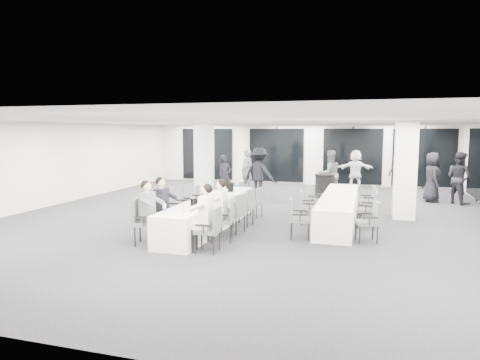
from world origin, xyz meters
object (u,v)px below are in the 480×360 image
at_px(chair_main_right_fourth, 246,205).
at_px(ice_bucket_near, 195,202).
at_px(banquet_table_side, 339,209).
at_px(chair_main_left_mid, 177,205).
at_px(standing_guest_a, 225,173).
at_px(ice_bucket_far, 230,187).
at_px(standing_guest_h, 459,174).
at_px(chair_side_right_near, 370,219).
at_px(chair_main_right_far, 256,201).
at_px(standing_guest_e, 432,174).
at_px(chair_side_right_mid, 370,207).
at_px(cocktail_table, 324,189).
at_px(chair_side_left_far, 313,197).
at_px(chair_main_right_mid, 236,211).
at_px(standing_guest_f, 355,167).
at_px(chair_side_left_mid, 306,205).
at_px(standing_guest_g, 247,168).
at_px(chair_side_right_far, 370,199).
at_px(chair_main_left_near, 143,218).
at_px(chair_main_left_fourth, 192,200).
at_px(chair_main_left_far, 202,198).
at_px(standing_guest_b, 330,171).
at_px(chair_main_right_near, 211,227).
at_px(chair_side_left_near, 297,216).
at_px(chair_main_left_second, 158,216).
at_px(standing_guest_d, 401,171).
at_px(chair_main_right_second, 226,216).
at_px(banquet_table_main, 210,213).

distance_m(chair_main_right_fourth, ice_bucket_near, 1.88).
distance_m(banquet_table_side, chair_main_left_mid, 4.44).
height_order(standing_guest_a, ice_bucket_far, standing_guest_a).
height_order(chair_main_right_fourth, ice_bucket_far, ice_bucket_far).
bearing_deg(standing_guest_h, chair_side_right_near, 114.29).
xyz_separation_m(chair_main_right_far, standing_guest_e, (5.27, 4.46, 0.49)).
height_order(banquet_table_side, chair_side_right_mid, chair_side_right_mid).
distance_m(cocktail_table, standing_guest_e, 3.91).
height_order(chair_side_left_far, standing_guest_a, standing_guest_a).
relative_size(chair_main_right_mid, standing_guest_f, 0.51).
distance_m(chair_side_left_far, standing_guest_e, 5.07).
relative_size(cocktail_table, standing_guest_h, 0.50).
xyz_separation_m(chair_side_left_mid, standing_guest_g, (-3.26, 5.69, 0.44)).
xyz_separation_m(chair_main_right_far, chair_side_right_mid, (3.18, -0.43, 0.04)).
bearing_deg(chair_side_right_far, chair_main_left_near, 122.43).
bearing_deg(standing_guest_f, chair_main_left_fourth, 52.90).
relative_size(cocktail_table, standing_guest_f, 0.53).
relative_size(chair_main_left_far, standing_guest_f, 0.48).
height_order(chair_main_left_mid, chair_side_left_far, chair_main_left_mid).
bearing_deg(chair_main_left_near, standing_guest_g, 165.65).
relative_size(chair_main_left_fourth, ice_bucket_near, 4.54).
relative_size(standing_guest_b, ice_bucket_far, 7.97).
bearing_deg(chair_main_left_fourth, chair_side_right_mid, 98.28).
bearing_deg(chair_main_right_fourth, chair_main_left_far, 64.65).
xyz_separation_m(banquet_table_side, chair_main_right_near, (-2.34, -3.81, 0.17)).
distance_m(chair_side_right_mid, standing_guest_f, 7.78).
bearing_deg(standing_guest_h, standing_guest_a, 53.93).
bearing_deg(chair_side_left_near, chair_main_left_mid, -101.66).
bearing_deg(chair_main_left_second, standing_guest_g, 174.90).
distance_m(chair_main_left_fourth, standing_guest_a, 4.54).
relative_size(chair_main_left_fourth, chair_side_right_mid, 1.06).
xyz_separation_m(chair_side_left_mid, standing_guest_d, (2.79, 6.05, 0.43)).
distance_m(chair_side_left_mid, standing_guest_h, 6.61).
distance_m(chair_main_right_second, chair_side_left_mid, 2.78).
distance_m(standing_guest_f, ice_bucket_near, 10.61).
height_order(chair_main_right_mid, standing_guest_g, standing_guest_g).
xyz_separation_m(chair_main_left_second, chair_main_left_mid, (-0.01, 1.07, 0.09)).
distance_m(chair_main_left_near, standing_guest_b, 8.76).
relative_size(chair_side_left_far, chair_side_right_near, 0.94).
xyz_separation_m(chair_main_left_fourth, standing_guest_g, (-0.08, 6.06, 0.39)).
relative_size(standing_guest_h, ice_bucket_far, 8.03).
distance_m(chair_main_left_fourth, chair_main_right_mid, 2.03).
xyz_separation_m(chair_side_right_near, ice_bucket_far, (-3.93, 1.75, 0.35)).
relative_size(chair_main_right_mid, chair_side_left_near, 1.04).
distance_m(banquet_table_main, standing_guest_f, 9.53).
height_order(chair_main_left_fourth, standing_guest_g, standing_guest_g).
xyz_separation_m(chair_main_left_near, chair_side_left_far, (3.18, 4.64, -0.09)).
distance_m(chair_main_left_mid, chair_main_right_second, 1.94).
relative_size(chair_main_left_second, ice_bucket_near, 3.93).
distance_m(banquet_table_main, standing_guest_h, 9.09).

